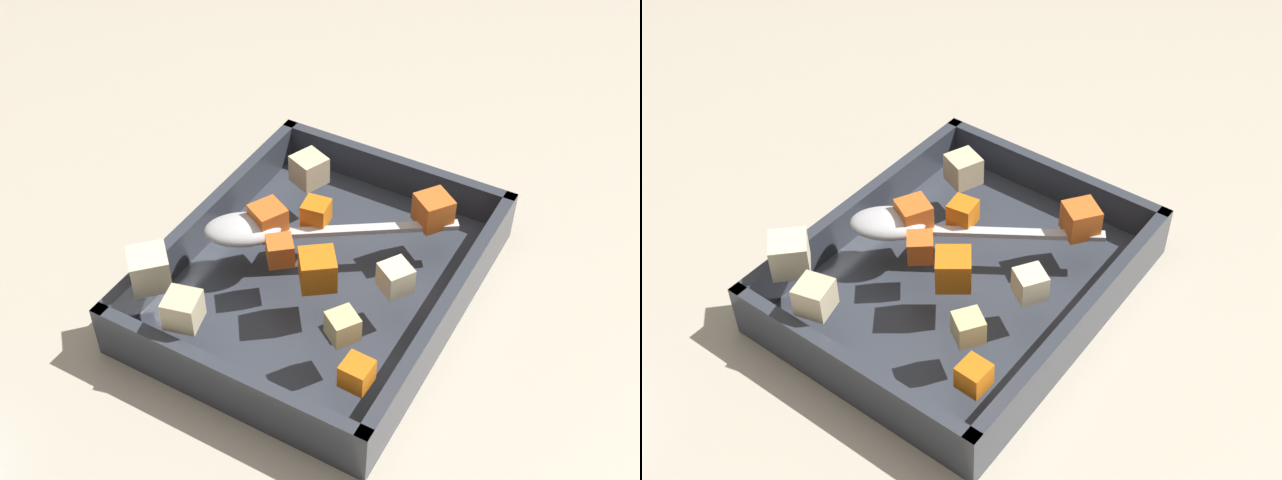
{
  "view_description": "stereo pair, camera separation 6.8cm",
  "coord_description": "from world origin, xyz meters",
  "views": [
    {
      "loc": [
        -0.49,
        -0.27,
        0.57
      ],
      "look_at": [
        -0.01,
        -0.0,
        0.06
      ],
      "focal_mm": 46.49,
      "sensor_mm": 36.0,
      "label": 1
    },
    {
      "loc": [
        -0.45,
        -0.33,
        0.57
      ],
      "look_at": [
        -0.01,
        -0.0,
        0.06
      ],
      "focal_mm": 46.49,
      "sensor_mm": 36.0,
      "label": 2
    }
  ],
  "objects": [
    {
      "name": "ground_plane",
      "position": [
        0.0,
        0.0,
        0.0
      ],
      "size": [
        4.0,
        4.0,
        0.0
      ],
      "primitive_type": "plane",
      "color": "#BCB29E"
    },
    {
      "name": "baking_dish",
      "position": [
        -0.01,
        -0.0,
        0.02
      ],
      "size": [
        0.33,
        0.26,
        0.05
      ],
      "color": "#333842",
      "rests_on": "ground_plane"
    },
    {
      "name": "carrot_chunk_corner_sw",
      "position": [
        -0.04,
        0.02,
        0.07
      ],
      "size": [
        0.03,
        0.03,
        0.02
      ],
      "primitive_type": "cube",
      "rotation": [
        0.0,
        0.0,
        0.69
      ],
      "color": "orange",
      "rests_on": "baking_dish"
    },
    {
      "name": "carrot_chunk_under_handle",
      "position": [
        -0.01,
        0.05,
        0.07
      ],
      "size": [
        0.04,
        0.04,
        0.03
      ],
      "primitive_type": "cube",
      "rotation": [
        0.0,
        0.0,
        1.1
      ],
      "color": "orange",
      "rests_on": "baking_dish"
    },
    {
      "name": "carrot_chunk_back_center",
      "position": [
        -0.13,
        -0.1,
        0.07
      ],
      "size": [
        0.02,
        0.02,
        0.02
      ],
      "primitive_type": "cube",
      "rotation": [
        0.0,
        0.0,
        3.1
      ],
      "color": "orange",
      "rests_on": "baking_dish"
    },
    {
      "name": "carrot_chunk_near_spoon",
      "position": [
        -0.05,
        -0.02,
        0.07
      ],
      "size": [
        0.04,
        0.04,
        0.03
      ],
      "primitive_type": "cube",
      "rotation": [
        0.0,
        0.0,
        0.64
      ],
      "color": "orange",
      "rests_on": "baking_dish"
    },
    {
      "name": "carrot_chunk_corner_ne",
      "position": [
        0.02,
        0.02,
        0.07
      ],
      "size": [
        0.03,
        0.03,
        0.02
      ],
      "primitive_type": "cube",
      "rotation": [
        0.0,
        0.0,
        0.15
      ],
      "color": "orange",
      "rests_on": "baking_dish"
    },
    {
      "name": "carrot_chunk_corner_nw",
      "position": [
        0.07,
        -0.07,
        0.07
      ],
      "size": [
        0.04,
        0.04,
        0.03
      ],
      "primitive_type": "cube",
      "rotation": [
        0.0,
        0.0,
        4.08
      ],
      "color": "orange",
      "rests_on": "baking_dish"
    },
    {
      "name": "potato_chunk_near_right",
      "position": [
        0.07,
        0.06,
        0.07
      ],
      "size": [
        0.04,
        0.04,
        0.03
      ],
      "primitive_type": "cube",
      "rotation": [
        0.0,
        0.0,
        2.76
      ],
      "color": "beige",
      "rests_on": "baking_dish"
    },
    {
      "name": "potato_chunk_center",
      "position": [
        -0.12,
        0.11,
        0.07
      ],
      "size": [
        0.05,
        0.05,
        0.03
      ],
      "primitive_type": "cube",
      "rotation": [
        0.0,
        0.0,
        2.36
      ],
      "color": "beige",
      "rests_on": "baking_dish"
    },
    {
      "name": "potato_chunk_mid_left",
      "position": [
        -0.02,
        -0.08,
        0.07
      ],
      "size": [
        0.03,
        0.03,
        0.02
      ],
      "primitive_type": "cube",
      "rotation": [
        0.0,
        0.0,
        2.56
      ],
      "color": "beige",
      "rests_on": "baking_dish"
    },
    {
      "name": "potato_chunk_heap_side",
      "position": [
        -0.14,
        0.05,
        0.07
      ],
      "size": [
        0.03,
        0.03,
        0.03
      ],
      "primitive_type": "cube",
      "rotation": [
        0.0,
        0.0,
        3.4
      ],
      "color": "beige",
      "rests_on": "baking_dish"
    },
    {
      "name": "potato_chunk_corner_se",
      "position": [
        -0.09,
        -0.07,
        0.07
      ],
      "size": [
        0.03,
        0.03,
        0.02
      ],
      "primitive_type": "cube",
      "rotation": [
        0.0,
        0.0,
        4.11
      ],
      "color": "#E0CC89",
      "rests_on": "baking_dish"
    },
    {
      "name": "serving_spoon",
      "position": [
        -0.02,
        0.06,
        0.06
      ],
      "size": [
        0.15,
        0.21,
        0.02
      ],
      "rotation": [
        0.0,
        0.0,
        5.3
      ],
      "color": "silver",
      "rests_on": "baking_dish"
    }
  ]
}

